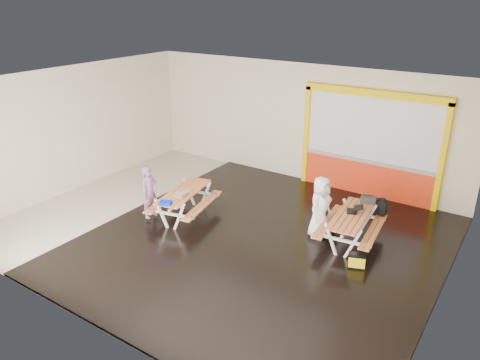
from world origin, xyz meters
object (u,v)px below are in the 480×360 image
Objects in this scene: toolbox at (368,200)px; backpack at (382,207)px; laptop_left at (182,194)px; laptop_right at (354,210)px; picnic_table_right at (351,221)px; fluke_bag at (357,261)px; picnic_table_left at (184,197)px; blue_pouch at (165,203)px; person_left at (149,192)px; dark_case at (326,232)px; person_right at (320,207)px.

toolbox reaches higher than backpack.
laptop_right is at bearing 21.28° from laptop_left.
fluke_bag is at bearing -60.90° from picnic_table_right.
laptop_right is at bearing 91.39° from picnic_table_right.
picnic_table_left is 7.46× the size of blue_pouch.
toolbox is (4.04, 1.89, 0.25)m from picnic_table_left.
person_left reaches higher than laptop_left.
laptop_right is 4.33m from blue_pouch.
toolbox is (3.89, 2.73, 0.03)m from blue_pouch.
picnic_table_left is 4.68× the size of laptop_right.
person_left is at bearing -137.15° from picnic_table_left.
dark_case is (-0.66, -0.81, -0.70)m from toolbox.
laptop_left reaches higher than picnic_table_right.
picnic_table_left is 1.06× the size of picnic_table_right.
picnic_table_left is 3.38m from person_right.
toolbox is 1.03× the size of dark_case.
person_left is at bearing -157.52° from dark_case.
laptop_right is 1.33m from fluke_bag.
picnic_table_left is at bearing -155.48° from backpack.
toolbox is at bearing 28.60° from laptop_left.
person_left is 4.91m from laptop_right.
backpack is at bearing 16.31° from toolbox.
picnic_table_left is at bearing -177.78° from fluke_bag.
picnic_table_right is at bearing 119.10° from fluke_bag.
person_left is 3.51× the size of toolbox.
person_right is 3.89× the size of toolbox.
laptop_left is 0.94× the size of backpack.
dark_case is at bearing -67.62° from person_left.
laptop_left is 4.44m from toolbox.
picnic_table_right is 4.85× the size of backpack.
blue_pouch is at bearing -144.91° from toolbox.
backpack is 1.88m from fluke_bag.
dark_case is at bearing -178.45° from picnic_table_right.
picnic_table_left is at bearing -162.24° from dark_case.
blue_pouch is at bearing -151.20° from laptop_right.
picnic_table_left is 5.13× the size of backpack.
backpack is at bearing 24.52° from picnic_table_left.
picnic_table_right is 4.86m from person_left.
blue_pouch reaches higher than fluke_bag.
person_right is (3.23, 0.99, 0.20)m from picnic_table_left.
dark_case is at bearing -137.08° from backpack.
person_left is 3.49× the size of laptop_left.
toolbox reaches higher than picnic_table_right.
picnic_table_right is at bearing -76.54° from person_right.
backpack is 1.10× the size of dark_case.
dark_case is (-0.57, -0.17, -0.67)m from laptop_right.
laptop_right reaches higher than blue_pouch.
toolbox is at bearing 81.91° from laptop_right.
laptop_left is 1.00× the size of toolbox.
laptop_right is 1.21× the size of dark_case.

